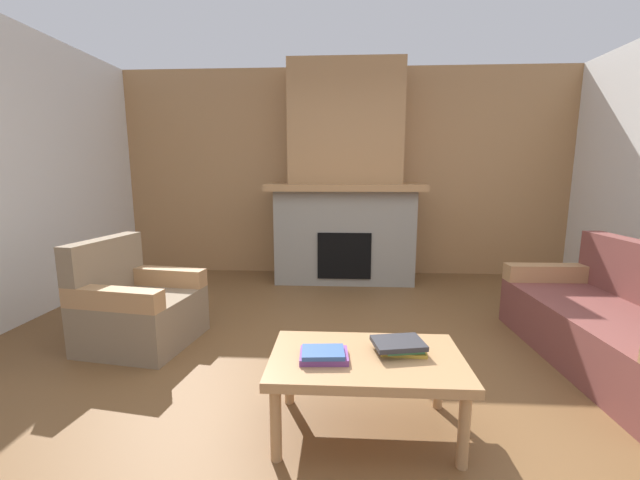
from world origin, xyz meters
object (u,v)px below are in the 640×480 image
at_px(fireplace, 345,189).
at_px(couch, 624,328).
at_px(armchair, 137,308).
at_px(coffee_table, 366,366).

height_order(fireplace, couch, fireplace).
height_order(couch, armchair, same).
relative_size(fireplace, armchair, 3.12).
bearing_deg(couch, fireplace, 130.83).
bearing_deg(armchair, coffee_table, -29.76).
distance_m(fireplace, coffee_table, 3.18).
distance_m(fireplace, armchair, 2.80).
relative_size(fireplace, couch, 1.48).
xyz_separation_m(couch, armchair, (-3.64, 0.20, 0.01)).
distance_m(armchair, coffee_table, 2.05).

